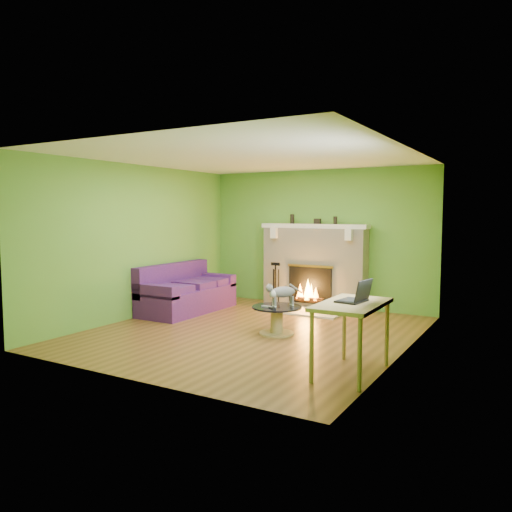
{
  "coord_description": "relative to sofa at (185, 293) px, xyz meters",
  "views": [
    {
      "loc": [
        3.76,
        -6.34,
        1.79
      ],
      "look_at": [
        -0.16,
        0.4,
        1.11
      ],
      "focal_mm": 35.0,
      "sensor_mm": 36.0,
      "label": 1
    }
  ],
  "objects": [
    {
      "name": "floor",
      "position": [
        1.86,
        -0.77,
        -0.33
      ],
      "size": [
        5.0,
        5.0,
        0.0
      ],
      "primitive_type": "plane",
      "color": "brown",
      "rests_on": "ground"
    },
    {
      "name": "ceiling",
      "position": [
        1.86,
        -0.77,
        2.27
      ],
      "size": [
        5.0,
        5.0,
        0.0
      ],
      "primitive_type": "plane",
      "rotation": [
        3.14,
        0.0,
        0.0
      ],
      "color": "white",
      "rests_on": "wall_back"
    },
    {
      "name": "wall_back",
      "position": [
        1.86,
        1.73,
        0.97
      ],
      "size": [
        5.0,
        0.0,
        5.0
      ],
      "primitive_type": "plane",
      "rotation": [
        1.57,
        0.0,
        0.0
      ],
      "color": "#5E9831",
      "rests_on": "floor"
    },
    {
      "name": "wall_front",
      "position": [
        1.86,
        -3.27,
        0.97
      ],
      "size": [
        5.0,
        0.0,
        5.0
      ],
      "primitive_type": "plane",
      "rotation": [
        -1.57,
        0.0,
        0.0
      ],
      "color": "#5E9831",
      "rests_on": "floor"
    },
    {
      "name": "wall_left",
      "position": [
        -0.39,
        -0.77,
        0.97
      ],
      "size": [
        0.0,
        5.0,
        5.0
      ],
      "primitive_type": "plane",
      "rotation": [
        1.57,
        0.0,
        1.57
      ],
      "color": "#5E9831",
      "rests_on": "floor"
    },
    {
      "name": "wall_right",
      "position": [
        4.11,
        -0.77,
        0.97
      ],
      "size": [
        0.0,
        5.0,
        5.0
      ],
      "primitive_type": "plane",
      "rotation": [
        1.57,
        0.0,
        -1.57
      ],
      "color": "#5E9831",
      "rests_on": "floor"
    },
    {
      "name": "window_frame",
      "position": [
        4.1,
        -1.67,
        1.22
      ],
      "size": [
        0.0,
        1.2,
        1.2
      ],
      "primitive_type": "plane",
      "rotation": [
        1.57,
        0.0,
        -1.57
      ],
      "color": "silver",
      "rests_on": "wall_right"
    },
    {
      "name": "window_pane",
      "position": [
        4.09,
        -1.67,
        1.22
      ],
      "size": [
        0.0,
        1.06,
        1.06
      ],
      "primitive_type": "plane",
      "rotation": [
        1.57,
        0.0,
        -1.57
      ],
      "color": "white",
      "rests_on": "wall_right"
    },
    {
      "name": "fireplace",
      "position": [
        1.86,
        1.55,
        0.44
      ],
      "size": [
        2.1,
        0.46,
        1.58
      ],
      "color": "beige",
      "rests_on": "floor"
    },
    {
      "name": "hearth",
      "position": [
        1.86,
        1.03,
        -0.32
      ],
      "size": [
        1.5,
        0.75,
        0.03
      ],
      "primitive_type": "cube",
      "color": "beige",
      "rests_on": "floor"
    },
    {
      "name": "mantel",
      "position": [
        1.86,
        1.53,
        1.21
      ],
      "size": [
        2.1,
        0.28,
        0.08
      ],
      "primitive_type": "cube",
      "color": "silver",
      "rests_on": "fireplace"
    },
    {
      "name": "sofa",
      "position": [
        0.0,
        0.0,
        0.0
      ],
      "size": [
        0.88,
        1.92,
        0.86
      ],
      "color": "#40185D",
      "rests_on": "floor"
    },
    {
      "name": "coffee_table",
      "position": [
        2.24,
        -0.69,
        -0.09
      ],
      "size": [
        0.73,
        0.73,
        0.42
      ],
      "color": "tan",
      "rests_on": "floor"
    },
    {
      "name": "desk",
      "position": [
        3.81,
        -1.89,
        0.37
      ],
      "size": [
        0.63,
        1.09,
        0.8
      ],
      "color": "tan",
      "rests_on": "floor"
    },
    {
      "name": "cat",
      "position": [
        2.32,
        -0.64,
        0.26
      ],
      "size": [
        0.51,
        0.57,
        0.35
      ],
      "primitive_type": null,
      "rotation": [
        0.0,
        0.0,
        -0.68
      ],
      "color": "slate",
      "rests_on": "coffee_table"
    },
    {
      "name": "remote_silver",
      "position": [
        2.14,
        -0.81,
        0.09
      ],
      "size": [
        0.17,
        0.06,
        0.02
      ],
      "primitive_type": "cube",
      "rotation": [
        0.0,
        0.0,
        -0.1
      ],
      "color": "gray",
      "rests_on": "coffee_table"
    },
    {
      "name": "remote_black",
      "position": [
        2.26,
        -0.87,
        0.09
      ],
      "size": [
        0.16,
        0.13,
        0.02
      ],
      "primitive_type": "cube",
      "rotation": [
        0.0,
        0.0,
        -0.6
      ],
      "color": "black",
      "rests_on": "coffee_table"
    },
    {
      "name": "laptop",
      "position": [
        3.79,
        -1.84,
        0.6
      ],
      "size": [
        0.35,
        0.38,
        0.26
      ],
      "primitive_type": null,
      "rotation": [
        0.0,
        0.0,
        -0.13
      ],
      "color": "black",
      "rests_on": "desk"
    },
    {
      "name": "fire_tools",
      "position": [
        1.23,
        1.18,
        0.11
      ],
      "size": [
        0.22,
        0.22,
        0.82
      ],
      "primitive_type": null,
      "color": "black",
      "rests_on": "hearth"
    },
    {
      "name": "mantel_vase_left",
      "position": [
        1.39,
        1.56,
        1.34
      ],
      "size": [
        0.08,
        0.08,
        0.18
      ],
      "primitive_type": "cylinder",
      "color": "black",
      "rests_on": "mantel"
    },
    {
      "name": "mantel_vase_right",
      "position": [
        2.27,
        1.56,
        1.32
      ],
      "size": [
        0.07,
        0.07,
        0.14
      ],
      "primitive_type": "cylinder",
      "color": "black",
      "rests_on": "mantel"
    },
    {
      "name": "mantel_box",
      "position": [
        1.92,
        1.56,
        1.3
      ],
      "size": [
        0.12,
        0.08,
        0.1
      ],
      "primitive_type": "cube",
      "color": "black",
      "rests_on": "mantel"
    }
  ]
}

